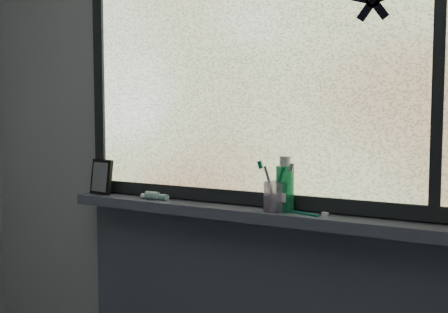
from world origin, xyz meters
The scene contains 12 objects.
wall_back centered at (0.00, 1.30, 1.25)m, with size 3.00×0.01×2.50m, color #9EA3A8.
windowsill centered at (0.00, 1.23, 1.00)m, with size 1.62×0.14×0.04m, color #484D60.
window_pane centered at (0.00, 1.28, 1.53)m, with size 1.50×0.01×1.00m, color silver.
frame_bottom centered at (0.00, 1.28, 1.05)m, with size 1.60×0.03×0.05m, color black.
frame_left centered at (-0.78, 1.28, 1.53)m, with size 0.05×0.03×1.10m, color black.
frame_mullion centered at (0.60, 1.28, 1.53)m, with size 0.04×0.03×1.00m, color black.
starfish_sticker centered at (0.40, 1.27, 1.72)m, with size 0.15×0.02×0.15m, color black, non-canonical shape.
vanity_mirror centered at (-0.73, 1.23, 1.10)m, with size 0.12×0.06×0.15m, color black.
toothpaste_tube centered at (-0.43, 1.22, 1.04)m, with size 0.18×0.04×0.03m, color silver, non-canonical shape.
toothbrush_cup centered at (0.09, 1.22, 1.07)m, with size 0.08×0.08×0.10m, color #C9A9E0.
toothbrush_lying centered at (0.19, 1.22, 1.03)m, with size 0.18×0.02×0.01m, color #0C7058, non-canonical shape.
mouthwash_bottle centered at (0.12, 1.23, 1.12)m, with size 0.06×0.06×0.16m, color #1D9659.
Camera 1 is at (0.79, -0.37, 1.34)m, focal length 40.00 mm.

